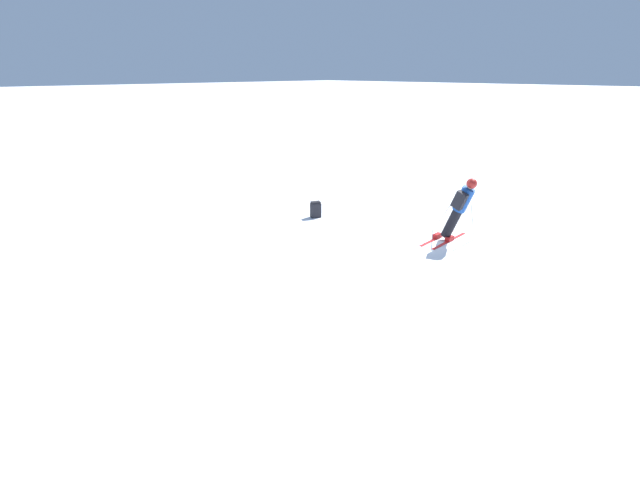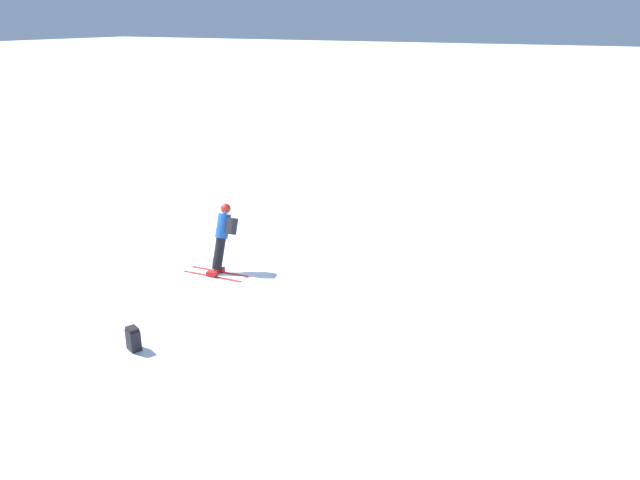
% 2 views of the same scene
% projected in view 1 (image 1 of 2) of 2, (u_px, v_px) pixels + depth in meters
% --- Properties ---
extents(ground_plane, '(300.00, 300.00, 0.00)m').
position_uv_depth(ground_plane, '(409.00, 231.00, 14.27)').
color(ground_plane, white).
extents(skier, '(1.52, 1.80, 1.82)m').
position_uv_depth(skier, '(460.00, 207.00, 12.92)').
color(skier, red).
rests_on(skier, ground).
extents(spare_backpack, '(0.32, 0.36, 0.50)m').
position_uv_depth(spare_backpack, '(316.00, 210.00, 15.49)').
color(spare_backpack, black).
rests_on(spare_backpack, ground).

